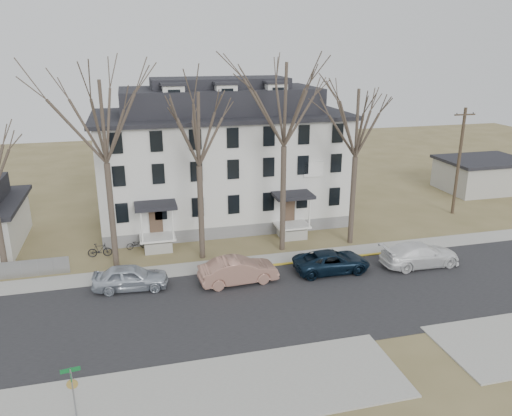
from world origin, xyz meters
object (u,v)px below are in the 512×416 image
object	(u,v)px
street_sign	(73,388)
utility_pole_far	(459,160)
tree_center	(285,99)
car_silver	(131,278)
bicycle_right	(100,251)
car_white	(420,255)
bicycle_left	(137,244)
tree_mid_right	(358,118)
car_tan	(238,271)
boarding_house	(221,158)
tree_mid_left	(198,124)
tree_far_left	(102,116)
car_navy	(332,262)

from	to	relation	value
street_sign	utility_pole_far	bearing A→B (deg)	24.92
tree_center	street_sign	world-z (taller)	tree_center
car_silver	bicycle_right	size ratio (longest dim) A/B	2.70
car_white	bicycle_left	size ratio (longest dim) A/B	3.61
tree_mid_right	car_tan	distance (m)	13.98
utility_pole_far	boarding_house	bearing A→B (deg)	169.08
car_tan	street_sign	bearing A→B (deg)	135.86
tree_center	car_white	xyz separation A→B (m)	(8.35, -5.14, -10.28)
tree_mid_left	tree_mid_right	bearing A→B (deg)	0.00
car_white	car_tan	bearing A→B (deg)	87.51
tree_far_left	car_silver	world-z (taller)	tree_far_left
tree_mid_right	bicycle_right	bearing A→B (deg)	174.29
boarding_house	bicycle_right	size ratio (longest dim) A/B	12.15
tree_mid_right	bicycle_right	xyz separation A→B (m)	(-18.64, 1.86, -9.09)
tree_center	bicycle_right	size ratio (longest dim) A/B	8.59
tree_center	car_tan	distance (m)	12.05
tree_mid_left	utility_pole_far	distance (m)	24.33
car_silver	car_navy	bearing A→B (deg)	-88.02
tree_center	car_silver	size ratio (longest dim) A/B	3.18
tree_far_left	bicycle_right	distance (m)	10.07
car_white	bicycle_left	bearing A→B (deg)	67.44
tree_mid_left	street_sign	size ratio (longest dim) A/B	4.79
tree_far_left	car_silver	xyz separation A→B (m)	(0.94, -3.79, -9.56)
utility_pole_far	car_white	distance (m)	13.70
tree_mid_left	car_tan	distance (m)	10.04
tree_mid_right	car_tan	xyz separation A→B (m)	(-9.86, -4.59, -8.77)
bicycle_right	street_sign	world-z (taller)	street_sign
utility_pole_far	tree_mid_left	bearing A→B (deg)	-169.87
tree_far_left	car_silver	size ratio (longest dim) A/B	2.97
car_navy	tree_center	bearing A→B (deg)	25.24
boarding_house	street_sign	bearing A→B (deg)	-113.92
tree_far_left	bicycle_left	world-z (taller)	tree_far_left
tree_mid_right	utility_pole_far	xyz separation A→B (m)	(12.00, 4.20, -4.70)
tree_center	bicycle_left	bearing A→B (deg)	165.63
tree_far_left	tree_mid_right	world-z (taller)	tree_far_left
car_tan	bicycle_right	bearing A→B (deg)	49.75
tree_mid_left	car_tan	xyz separation A→B (m)	(1.64, -4.59, -8.77)
tree_mid_left	bicycle_right	distance (m)	11.70
car_silver	street_sign	size ratio (longest dim) A/B	1.74
tree_center	utility_pole_far	xyz separation A→B (m)	(17.50, 4.20, -6.18)
tree_center	car_tan	xyz separation A→B (m)	(-4.36, -4.59, -10.26)
tree_mid_left	car_tan	world-z (taller)	tree_mid_left
bicycle_left	utility_pole_far	bearing A→B (deg)	-95.31
tree_mid_left	car_white	bearing A→B (deg)	-19.70
tree_center	tree_mid_right	distance (m)	5.70
car_navy	bicycle_left	size ratio (longest dim) A/B	3.35
car_tan	bicycle_right	size ratio (longest dim) A/B	2.94
utility_pole_far	tree_far_left	bearing A→B (deg)	-171.90
street_sign	car_tan	bearing A→B (deg)	42.49
boarding_house	car_silver	bearing A→B (deg)	-124.00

